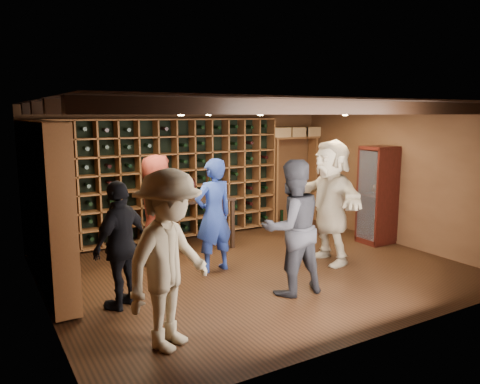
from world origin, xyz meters
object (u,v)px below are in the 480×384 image
guest_red_floral (157,210)px  tasting_table (198,204)px  guest_khaki (169,260)px  guest_woman_black (121,245)px  man_grey_suit (292,228)px  display_cabinet (377,197)px  guest_beige (330,201)px  man_blue_shirt (214,215)px

guest_red_floral → tasting_table: bearing=-56.8°
guest_khaki → guest_woman_black: bearing=64.5°
guest_woman_black → guest_khaki: guest_khaki is taller
man_grey_suit → guest_khaki: size_ratio=0.97×
guest_red_floral → guest_khaki: (-0.85, -2.66, 0.05)m
display_cabinet → guest_beige: bearing=-164.0°
display_cabinet → guest_woman_black: 4.90m
display_cabinet → tasting_table: 3.26m
guest_woman_black → guest_khaki: size_ratio=0.86×
display_cabinet → guest_beige: guest_beige is taller
display_cabinet → guest_khaki: (-4.74, -1.78, 0.06)m
display_cabinet → man_grey_suit: bearing=-156.7°
display_cabinet → man_grey_suit: man_grey_suit is taller
display_cabinet → guest_woman_black: (-4.87, -0.54, -0.07)m
guest_woman_black → guest_red_floral: bearing=-159.4°
guest_woman_black → tasting_table: guest_woman_black is taller
man_grey_suit → guest_woman_black: 2.16m
man_blue_shirt → guest_beige: guest_beige is taller
man_blue_shirt → guest_red_floral: guest_red_floral is taller
display_cabinet → guest_beige: 1.56m
display_cabinet → guest_woman_black: display_cabinet is taller
display_cabinet → guest_khaki: guest_khaki is taller
display_cabinet → man_blue_shirt: display_cabinet is taller
man_grey_suit → guest_khaki: bearing=19.7°
man_blue_shirt → guest_red_floral: 0.98m
man_grey_suit → guest_beige: bearing=-146.1°
display_cabinet → tasting_table: size_ratio=1.40×
guest_khaki → man_blue_shirt: bearing=21.0°
guest_woman_black → man_blue_shirt: bearing=167.4°
guest_beige → tasting_table: 2.30m
display_cabinet → guest_red_floral: (-3.90, 0.88, 0.01)m
man_grey_suit → man_blue_shirt: bearing=-67.3°
guest_red_floral → guest_woman_black: size_ratio=1.10×
man_grey_suit → guest_khaki: 2.00m
guest_woman_black → guest_beige: guest_beige is taller
display_cabinet → guest_beige: (-1.49, -0.43, 0.13)m
guest_woman_black → guest_beige: bearing=147.1°
guest_beige → tasting_table: size_ratio=1.57×
tasting_table → guest_khaki: bearing=-114.6°
man_grey_suit → guest_red_floral: 2.35m
man_grey_suit → display_cabinet: bearing=-153.4°
man_grey_suit → guest_red_floral: bearing=-59.7°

